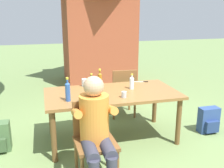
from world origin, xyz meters
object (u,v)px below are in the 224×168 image
Objects in this scene: bottle_blue at (68,91)px; bottle_amber at (100,80)px; chair_far_right at (123,90)px; bottle_clear at (132,82)px; dining_table at (112,97)px; person_in_white_shirt at (96,126)px; chair_near_left at (94,135)px; backpack_by_near_side at (209,121)px; cup_steel at (124,95)px; table_knife at (142,82)px; bottle_olive at (91,83)px; cup_glass at (84,83)px; brick_kiosk at (98,26)px.

bottle_amber is at bearing 41.66° from bottle_blue.
bottle_clear is at bearing -97.55° from chair_far_right.
bottle_blue is (-0.64, -0.21, 0.21)m from dining_table.
person_in_white_shirt is (-0.83, -1.67, 0.17)m from chair_far_right.
chair_near_left is 2.18× the size of backpack_by_near_side.
cup_steel reaches higher than table_knife.
bottle_olive is 1.05× the size of bottle_clear.
person_in_white_shirt is 0.81m from cup_steel.
table_knife is (0.20, -0.38, 0.24)m from chair_far_right.
cup_glass is at bearing 143.70° from bottle_amber.
bottle_olive reaches higher than cup_glass.
brick_kiosk is (0.94, 4.08, 0.97)m from chair_near_left.
backpack_by_near_side is (2.15, 0.03, -0.66)m from bottle_blue.
chair_near_left is 1.22m from cup_glass.
person_in_white_shirt is 14.39× the size of cup_steel.
cup_steel reaches higher than dining_table.
bottle_clear is at bearing 52.62° from person_in_white_shirt.
bottle_clear reaches higher than table_knife.
table_knife is at bearing 52.32° from cup_steel.
bottle_blue reaches higher than backpack_by_near_side.
bottle_amber is 0.73× the size of backpack_by_near_side.
bottle_amber is 3.54× the size of cup_steel.
bottle_amber is 0.75m from table_knife.
table_knife is (0.94, 0.00, -0.05)m from cup_glass.
bottle_blue is 1.32× the size of table_knife.
bottle_clear is at bearing -21.13° from bottle_amber.
person_in_white_shirt is 4.91× the size of bottle_olive.
bottle_clear is (0.32, 0.08, 0.18)m from dining_table.
bottle_amber is (-0.53, -0.53, 0.36)m from chair_far_right.
brick_kiosk is (0.77, 3.09, 0.63)m from bottle_olive.
brick_kiosk is at bearing 71.86° from bottle_blue.
chair_far_right reaches higher than cup_steel.
chair_near_left is 1.77m from chair_far_right.
bottle_amber reaches higher than cup_steel.
bottle_amber reaches higher than table_knife.
brick_kiosk is at bearing 105.98° from backpack_by_near_side.
backpack_by_near_side is at bearing -41.25° from chair_far_right.
bottle_clear is 0.74× the size of bottle_blue.
bottle_blue reaches higher than cup_steel.
bottle_olive is 0.89m from table_knife.
bottle_blue is 3.78× the size of cup_steel.
bottle_blue reaches higher than bottle_amber.
dining_table is 4.68× the size of backpack_by_near_side.
chair_far_right is 0.49m from table_knife.
chair_near_left is (-0.42, -0.78, -0.16)m from dining_table.
brick_kiosk is (0.84, 2.90, 0.68)m from cup_glass.
chair_far_right is at bearing 40.78° from bottle_olive.
chair_near_left is 3.62× the size of bottle_olive.
bottle_clear reaches higher than backpack_by_near_side.
cup_glass is (0.09, 1.29, 0.12)m from person_in_white_shirt.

